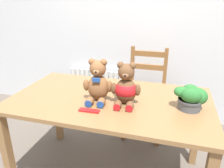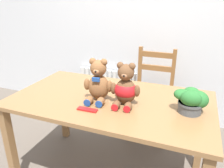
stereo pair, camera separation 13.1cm
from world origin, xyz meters
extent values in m
cube|color=silver|center=(0.00, 1.65, 1.30)|extent=(8.00, 0.04, 2.60)
cylinder|color=silver|center=(-0.88, 1.58, 0.29)|extent=(0.06, 0.06, 0.58)
cylinder|color=silver|center=(-0.81, 1.58, 0.29)|extent=(0.06, 0.06, 0.58)
cylinder|color=silver|center=(-0.75, 1.58, 0.29)|extent=(0.06, 0.06, 0.58)
cylinder|color=silver|center=(-0.68, 1.58, 0.29)|extent=(0.06, 0.06, 0.58)
cylinder|color=silver|center=(-0.61, 1.58, 0.29)|extent=(0.06, 0.06, 0.58)
cylinder|color=silver|center=(-0.54, 1.58, 0.29)|extent=(0.06, 0.06, 0.58)
cylinder|color=silver|center=(-0.47, 1.58, 0.29)|extent=(0.06, 0.06, 0.58)
cylinder|color=silver|center=(-0.41, 1.58, 0.29)|extent=(0.06, 0.06, 0.58)
cylinder|color=silver|center=(-0.34, 1.58, 0.29)|extent=(0.06, 0.06, 0.58)
cylinder|color=silver|center=(-0.27, 1.58, 0.29)|extent=(0.06, 0.06, 0.58)
cylinder|color=silver|center=(-0.20, 1.58, 0.29)|extent=(0.06, 0.06, 0.58)
cylinder|color=silver|center=(-0.13, 1.58, 0.29)|extent=(0.06, 0.06, 0.58)
cube|color=silver|center=(-0.51, 1.58, 0.02)|extent=(0.82, 0.10, 0.04)
cube|color=olive|center=(0.00, 0.43, 0.75)|extent=(1.51, 0.86, 0.03)
cube|color=olive|center=(-0.70, 0.05, 0.37)|extent=(0.06, 0.06, 0.73)
cube|color=olive|center=(-0.70, 0.81, 0.37)|extent=(0.06, 0.06, 0.73)
cube|color=olive|center=(0.70, 0.81, 0.37)|extent=(0.06, 0.06, 0.73)
cube|color=brown|center=(0.17, 1.19, 0.45)|extent=(0.42, 0.44, 0.03)
cube|color=brown|center=(0.36, 0.99, 0.22)|extent=(0.04, 0.04, 0.43)
cube|color=brown|center=(-0.02, 0.99, 0.22)|extent=(0.04, 0.04, 0.43)
cube|color=brown|center=(0.36, 1.39, 0.49)|extent=(0.04, 0.04, 0.97)
cube|color=brown|center=(-0.02, 1.39, 0.49)|extent=(0.04, 0.04, 0.97)
cube|color=brown|center=(0.17, 1.39, 0.89)|extent=(0.34, 0.03, 0.06)
cube|color=brown|center=(0.17, 1.39, 0.74)|extent=(0.34, 0.03, 0.06)
ellipsoid|color=brown|center=(-0.08, 0.38, 0.86)|extent=(0.17, 0.15, 0.19)
sphere|color=brown|center=(-0.08, 0.38, 1.00)|extent=(0.12, 0.12, 0.12)
sphere|color=brown|center=(-0.04, 0.39, 1.05)|extent=(0.05, 0.05, 0.05)
sphere|color=brown|center=(-0.12, 0.38, 1.05)|extent=(0.05, 0.05, 0.05)
ellipsoid|color=#B2794C|center=(-0.07, 0.34, 0.99)|extent=(0.06, 0.05, 0.04)
sphere|color=black|center=(-0.07, 0.32, 1.00)|extent=(0.02, 0.02, 0.02)
ellipsoid|color=brown|center=(0.01, 0.38, 0.88)|extent=(0.05, 0.05, 0.09)
ellipsoid|color=brown|center=(-0.16, 0.36, 0.88)|extent=(0.05, 0.05, 0.09)
ellipsoid|color=brown|center=(-0.02, 0.29, 0.79)|extent=(0.07, 0.10, 0.06)
cylinder|color=#1E4793|center=(-0.02, 0.25, 0.79)|extent=(0.05, 0.01, 0.05)
ellipsoid|color=brown|center=(-0.11, 0.28, 0.79)|extent=(0.07, 0.10, 0.06)
cylinder|color=#1E4793|center=(-0.10, 0.23, 0.79)|extent=(0.05, 0.01, 0.05)
cube|color=#1E4793|center=(-0.07, 0.32, 0.94)|extent=(0.06, 0.03, 0.03)
ellipsoid|color=brown|center=(0.13, 0.38, 0.85)|extent=(0.16, 0.14, 0.19)
sphere|color=brown|center=(0.13, 0.38, 1.00)|extent=(0.12, 0.12, 0.12)
sphere|color=brown|center=(0.17, 0.39, 1.04)|extent=(0.05, 0.05, 0.05)
sphere|color=brown|center=(0.09, 0.38, 1.04)|extent=(0.05, 0.05, 0.05)
ellipsoid|color=#8C5F3F|center=(0.14, 0.34, 0.99)|extent=(0.05, 0.05, 0.04)
sphere|color=black|center=(0.14, 0.32, 0.99)|extent=(0.01, 0.01, 0.01)
ellipsoid|color=brown|center=(0.22, 0.38, 0.87)|extent=(0.05, 0.05, 0.09)
ellipsoid|color=brown|center=(0.05, 0.36, 0.87)|extent=(0.05, 0.05, 0.09)
ellipsoid|color=brown|center=(0.18, 0.29, 0.79)|extent=(0.06, 0.10, 0.06)
cylinder|color=red|center=(0.19, 0.25, 0.79)|extent=(0.05, 0.01, 0.05)
ellipsoid|color=brown|center=(0.10, 0.28, 0.79)|extent=(0.06, 0.10, 0.06)
cylinder|color=red|center=(0.10, 0.24, 0.79)|extent=(0.05, 0.01, 0.05)
ellipsoid|color=red|center=(0.13, 0.38, 0.86)|extent=(0.18, 0.16, 0.13)
cylinder|color=#4C5156|center=(0.57, 0.41, 0.80)|extent=(0.15, 0.15, 0.08)
cylinder|color=#4C5156|center=(0.57, 0.41, 0.83)|extent=(0.16, 0.16, 0.02)
ellipsoid|color=#286B2D|center=(0.61, 0.42, 0.86)|extent=(0.14, 0.14, 0.12)
ellipsoid|color=#286B2D|center=(0.57, 0.46, 0.88)|extent=(0.11, 0.09, 0.08)
ellipsoid|color=#286B2D|center=(0.51, 0.41, 0.88)|extent=(0.10, 0.10, 0.07)
ellipsoid|color=#286B2D|center=(0.57, 0.37, 0.88)|extent=(0.13, 0.10, 0.10)
cube|color=red|center=(-0.07, 0.18, 0.77)|extent=(0.14, 0.05, 0.01)
camera|label=1|loc=(0.44, -1.02, 1.47)|focal=35.00mm
camera|label=2|loc=(0.56, -0.98, 1.47)|focal=35.00mm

